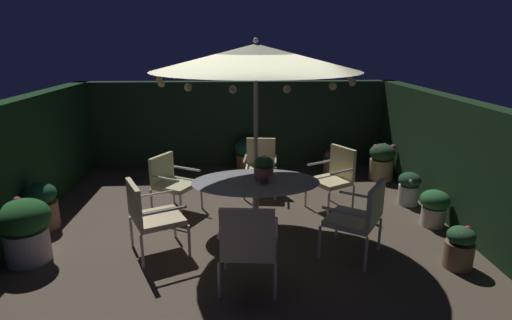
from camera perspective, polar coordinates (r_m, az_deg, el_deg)
ground_plane at (r=5.95m, az=-2.26°, el=-10.26°), size 6.84×7.07×0.02m
hedge_backdrop_rear at (r=8.88m, az=-2.59°, el=5.09°), size 6.84×0.30×1.84m
hedge_backdrop_right at (r=6.50m, az=27.88°, el=-1.04°), size 0.30×7.07×1.84m
patio_dining_table at (r=5.81m, az=-0.04°, el=-4.31°), size 1.83×1.22×0.75m
patio_umbrella at (r=5.44m, az=-0.04°, el=14.19°), size 2.77×2.77×2.70m
centerpiece_planter at (r=5.66m, az=1.12°, el=-0.93°), size 0.27×0.27×0.39m
patio_chair_north at (r=6.70m, az=11.07°, el=-1.93°), size 0.77×0.78×1.02m
patio_chair_northeast at (r=7.26m, az=0.64°, el=-0.38°), size 0.63×0.63×0.98m
patio_chair_east at (r=6.61m, az=-11.86°, el=-2.68°), size 0.81×0.80×0.92m
patio_chair_southeast at (r=5.32m, az=-14.76°, el=-7.23°), size 0.83×0.84×0.99m
patio_chair_south at (r=4.42m, az=-1.10°, el=-11.52°), size 0.68×0.64×1.03m
patio_chair_southwest at (r=5.25m, az=14.48°, el=-7.43°), size 0.87×0.88×1.00m
potted_plant_left_far at (r=8.62m, az=10.63°, el=-0.13°), size 0.36×0.37×0.48m
potted_plant_back_right at (r=5.79m, az=-29.76°, el=-8.34°), size 0.63×0.63×0.81m
potted_plant_right_near at (r=8.39m, az=17.30°, el=-0.12°), size 0.51×0.50×0.73m
potted_plant_right_far at (r=6.73m, az=-28.00°, el=-5.64°), size 0.47×0.47×0.69m
potted_plant_front_corner at (r=7.29m, az=20.74°, el=-3.65°), size 0.37×0.37×0.56m
potted_plant_left_near at (r=8.55m, az=-1.15°, el=0.93°), size 0.56×0.56×0.71m
potted_plant_back_center at (r=6.59m, az=23.79°, el=-5.96°), size 0.42×0.42×0.55m
potted_plant_back_left at (r=5.57m, az=26.73°, el=-10.89°), size 0.34×0.34×0.54m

